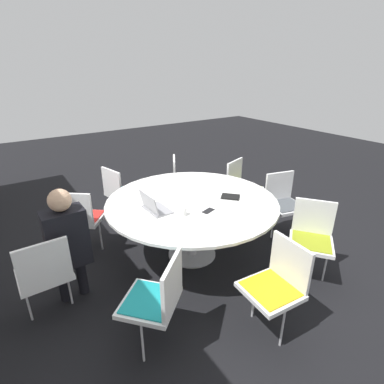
# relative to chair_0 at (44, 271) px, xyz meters

# --- Properties ---
(ground_plane) EXTENTS (16.00, 16.00, 0.00)m
(ground_plane) POSITION_rel_chair_0_xyz_m (0.11, -1.63, -0.51)
(ground_plane) COLOR black
(conference_table) EXTENTS (1.97, 1.97, 0.74)m
(conference_table) POSITION_rel_chair_0_xyz_m (0.11, -1.63, 0.15)
(conference_table) COLOR #B7B7BC
(conference_table) RESTS_ON ground_plane
(chair_0) EXTENTS (0.43, 0.45, 0.86)m
(chair_0) POSITION_rel_chair_0_xyz_m (0.00, 0.00, 0.00)
(chair_0) COLOR white
(chair_0) RESTS_ON ground_plane
(chair_1) EXTENTS (0.61, 0.61, 0.86)m
(chair_1) POSITION_rel_chair_0_xyz_m (-0.83, -0.68, 0.00)
(chair_1) COLOR white
(chair_1) RESTS_ON ground_plane
(chair_2) EXTENTS (0.47, 0.45, 0.86)m
(chair_2) POSITION_rel_chair_0_xyz_m (-1.23, -1.59, 0.00)
(chair_2) COLOR white
(chair_2) RESTS_ON ground_plane
(chair_3) EXTENTS (0.60, 0.60, 0.86)m
(chair_3) POSITION_rel_chair_0_xyz_m (-0.92, -2.49, 0.00)
(chair_3) COLOR white
(chair_3) RESTS_ON ground_plane
(chair_4) EXTENTS (0.51, 0.53, 0.86)m
(chair_4) POSITION_rel_chair_0_xyz_m (-0.15, -2.94, 0.00)
(chair_4) COLOR white
(chair_4) RESTS_ON ground_plane
(chair_5) EXTENTS (0.54, 0.55, 0.86)m
(chair_5) POSITION_rel_chair_0_xyz_m (0.61, -2.87, 0.00)
(chair_5) COLOR white
(chair_5) RESTS_ON ground_plane
(chair_6) EXTENTS (0.59, 0.58, 0.86)m
(chair_6) POSITION_rel_chair_0_xyz_m (1.29, -2.24, 0.00)
(chair_6) COLOR white
(chair_6) RESTS_ON ground_plane
(chair_7) EXTENTS (0.53, 0.51, 0.86)m
(chair_7) POSITION_rel_chair_0_xyz_m (1.38, -1.24, 0.00)
(chair_7) COLOR white
(chair_7) RESTS_ON ground_plane
(chair_8) EXTENTS (0.60, 0.61, 0.86)m
(chair_8) POSITION_rel_chair_0_xyz_m (0.90, -0.55, 0.00)
(chair_8) COLOR white
(chair_8) RESTS_ON ground_plane
(person_0) EXTENTS (0.27, 0.37, 1.21)m
(person_0) POSITION_rel_chair_0_xyz_m (0.09, -0.24, 0.19)
(person_0) COLOR black
(person_0) RESTS_ON ground_plane
(laptop) EXTENTS (0.34, 0.23, 0.21)m
(laptop) POSITION_rel_chair_0_xyz_m (0.10, -1.13, 0.29)
(laptop) COLOR #99999E
(laptop) RESTS_ON conference_table
(spiral_notebook) EXTENTS (0.26, 0.25, 0.02)m
(spiral_notebook) POSITION_rel_chair_0_xyz_m (-0.09, -2.04, 0.24)
(spiral_notebook) COLOR black
(spiral_notebook) RESTS_ON conference_table
(coffee_cup) EXTENTS (0.07, 0.07, 0.09)m
(coffee_cup) POSITION_rel_chair_0_xyz_m (-0.16, -1.34, 0.28)
(coffee_cup) COLOR white
(coffee_cup) RESTS_ON conference_table
(cell_phone) EXTENTS (0.11, 0.15, 0.01)m
(cell_phone) POSITION_rel_chair_0_xyz_m (-0.23, -1.62, 0.24)
(cell_phone) COLOR black
(cell_phone) RESTS_ON conference_table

